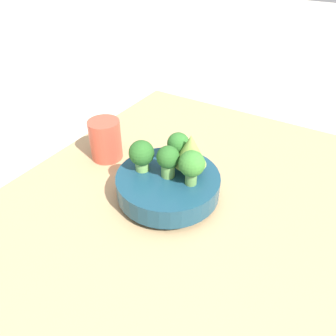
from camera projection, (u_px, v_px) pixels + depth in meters
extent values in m
plane|color=beige|center=(178.00, 220.00, 0.73)|extent=(6.00, 6.00, 0.00)
cube|color=tan|center=(178.00, 212.00, 0.72)|extent=(0.98, 0.75, 0.05)
cylinder|color=navy|center=(168.00, 194.00, 0.72)|extent=(0.10, 0.10, 0.01)
cylinder|color=navy|center=(168.00, 184.00, 0.70)|extent=(0.22, 0.22, 0.05)
cylinder|color=#6BA34C|center=(168.00, 170.00, 0.68)|extent=(0.03, 0.03, 0.03)
sphere|color=#286023|center=(168.00, 157.00, 0.66)|extent=(0.05, 0.05, 0.05)
cylinder|color=#609347|center=(189.00, 167.00, 0.70)|extent=(0.03, 0.03, 0.02)
cone|color=#84AD47|center=(190.00, 149.00, 0.67)|extent=(0.07, 0.07, 0.07)
cylinder|color=#609347|center=(178.00, 157.00, 0.72)|extent=(0.02, 0.02, 0.04)
sphere|color=#2D6B28|center=(178.00, 144.00, 0.70)|extent=(0.05, 0.05, 0.05)
cylinder|color=#609347|center=(191.00, 177.00, 0.66)|extent=(0.02, 0.02, 0.03)
sphere|color=#387A2D|center=(192.00, 164.00, 0.64)|extent=(0.05, 0.05, 0.05)
cylinder|color=#7AB256|center=(141.00, 166.00, 0.70)|extent=(0.03, 0.03, 0.02)
sphere|color=#286023|center=(141.00, 154.00, 0.68)|extent=(0.05, 0.05, 0.05)
cylinder|color=#C64C38|center=(105.00, 140.00, 0.82)|extent=(0.08, 0.08, 0.10)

